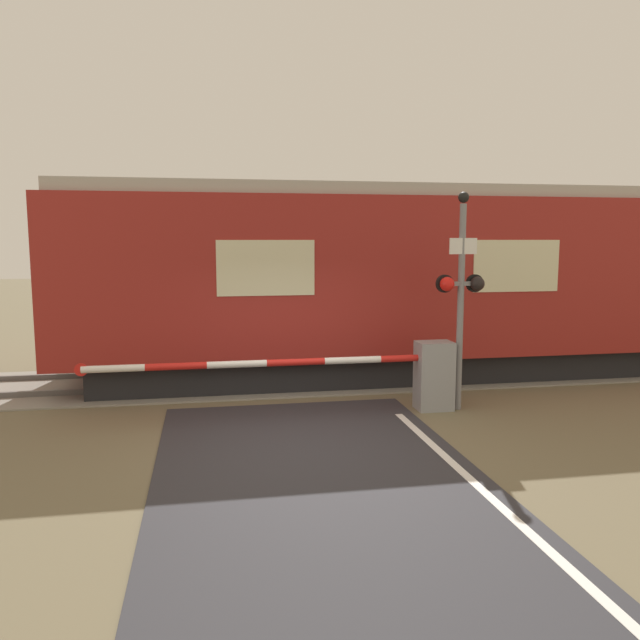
{
  "coord_description": "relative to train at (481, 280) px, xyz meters",
  "views": [
    {
      "loc": [
        -1.3,
        -8.56,
        2.88
      ],
      "look_at": [
        0.6,
        1.87,
        1.5
      ],
      "focal_mm": 35.0,
      "sensor_mm": 36.0,
      "label": 1
    }
  ],
  "objects": [
    {
      "name": "signal_post",
      "position": [
        -1.66,
        -2.82,
        0.06
      ],
      "size": [
        0.83,
        0.26,
        3.64
      ],
      "color": "gray",
      "rests_on": "ground_plane"
    },
    {
      "name": "train",
      "position": [
        0.0,
        0.0,
        0.0
      ],
      "size": [
        17.4,
        3.05,
        3.92
      ],
      "color": "black",
      "rests_on": "ground_plane"
    },
    {
      "name": "crossing_barrier",
      "position": [
        -2.59,
        -2.74,
        -1.36
      ],
      "size": [
        6.07,
        0.44,
        1.16
      ],
      "color": "gray",
      "rests_on": "ground_plane"
    },
    {
      "name": "track_bed",
      "position": [
        -4.53,
        0.0,
        -1.98
      ],
      "size": [
        36.0,
        3.2,
        0.13
      ],
      "color": "gray",
      "rests_on": "ground_plane"
    },
    {
      "name": "ground_plane",
      "position": [
        -4.53,
        -4.01,
        -2.01
      ],
      "size": [
        80.0,
        80.0,
        0.0
      ],
      "primitive_type": "plane",
      "color": "#6B6047"
    }
  ]
}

